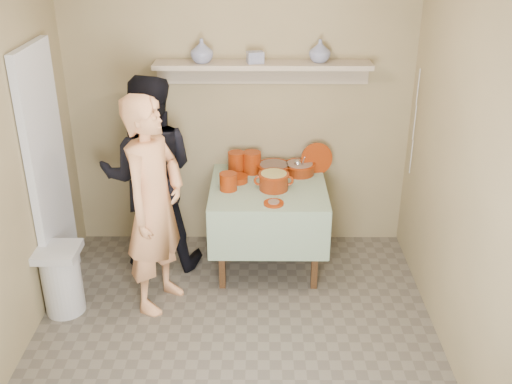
{
  "coord_description": "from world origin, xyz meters",
  "views": [
    {
      "loc": [
        0.18,
        -3.29,
        2.85
      ],
      "look_at": [
        0.15,
        0.75,
        0.95
      ],
      "focal_mm": 42.0,
      "sensor_mm": 36.0,
      "label": 1
    }
  ],
  "objects_px": {
    "person_cook": "(154,206)",
    "person_helper": "(149,175)",
    "trash_bin": "(62,280)",
    "cazuela_rice": "(274,180)",
    "serving_table": "(268,198)"
  },
  "relations": [
    {
      "from": "person_cook",
      "to": "cazuela_rice",
      "type": "xyz_separation_m",
      "value": [
        0.9,
        0.5,
        -0.01
      ]
    },
    {
      "from": "cazuela_rice",
      "to": "person_cook",
      "type": "bearing_deg",
      "value": -150.84
    },
    {
      "from": "person_cook",
      "to": "serving_table",
      "type": "distance_m",
      "value": 1.06
    },
    {
      "from": "trash_bin",
      "to": "person_cook",
      "type": "bearing_deg",
      "value": 10.08
    },
    {
      "from": "person_cook",
      "to": "person_helper",
      "type": "height_order",
      "value": "person_cook"
    },
    {
      "from": "person_helper",
      "to": "serving_table",
      "type": "height_order",
      "value": "person_helper"
    },
    {
      "from": "serving_table",
      "to": "trash_bin",
      "type": "xyz_separation_m",
      "value": [
        -1.59,
        -0.71,
        -0.36
      ]
    },
    {
      "from": "person_helper",
      "to": "person_cook",
      "type": "bearing_deg",
      "value": 99.14
    },
    {
      "from": "person_helper",
      "to": "serving_table",
      "type": "distance_m",
      "value": 1.02
    },
    {
      "from": "person_helper",
      "to": "trash_bin",
      "type": "xyz_separation_m",
      "value": [
        -0.6,
        -0.71,
        -0.57
      ]
    },
    {
      "from": "person_cook",
      "to": "serving_table",
      "type": "height_order",
      "value": "person_cook"
    },
    {
      "from": "person_cook",
      "to": "cazuela_rice",
      "type": "relative_size",
      "value": 5.19
    },
    {
      "from": "person_cook",
      "to": "trash_bin",
      "type": "relative_size",
      "value": 3.06
    },
    {
      "from": "person_cook",
      "to": "trash_bin",
      "type": "distance_m",
      "value": 0.94
    },
    {
      "from": "person_helper",
      "to": "trash_bin",
      "type": "height_order",
      "value": "person_helper"
    }
  ]
}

